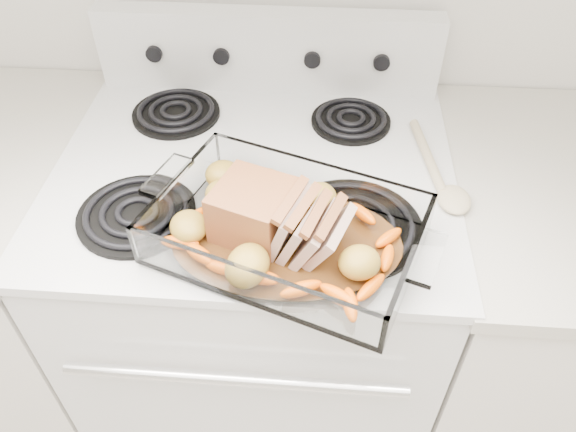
# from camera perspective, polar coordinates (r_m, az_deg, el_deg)

# --- Properties ---
(electric_range) EXTENTS (0.78, 0.70, 1.12)m
(electric_range) POSITION_cam_1_polar(r_m,az_deg,el_deg) (1.44, -2.69, -8.99)
(electric_range) COLOR silver
(electric_range) RESTS_ON ground
(counter_left) EXTENTS (0.58, 0.68, 0.93)m
(counter_left) POSITION_cam_1_polar(r_m,az_deg,el_deg) (1.65, -26.49, -7.00)
(counter_left) COLOR white
(counter_left) RESTS_ON ground
(counter_right) EXTENTS (0.58, 0.68, 0.93)m
(counter_right) POSITION_cam_1_polar(r_m,az_deg,el_deg) (1.54, 23.19, -10.18)
(counter_right) COLOR white
(counter_right) RESTS_ON ground
(baking_dish) EXTENTS (0.42, 0.27, 0.08)m
(baking_dish) POSITION_cam_1_polar(r_m,az_deg,el_deg) (0.92, -0.10, -2.08)
(baking_dish) COLOR white
(baking_dish) RESTS_ON electric_range
(pork_roast) EXTENTS (0.22, 0.12, 0.09)m
(pork_roast) POSITION_cam_1_polar(r_m,az_deg,el_deg) (0.90, -2.07, -0.52)
(pork_roast) COLOR brown
(pork_roast) RESTS_ON baking_dish
(roast_vegetables) EXTENTS (0.40, 0.22, 0.05)m
(roast_vegetables) POSITION_cam_1_polar(r_m,az_deg,el_deg) (0.94, -0.17, 0.10)
(roast_vegetables) COLOR #FF6809
(roast_vegetables) RESTS_ON baking_dish
(wooden_spoon) EXTENTS (0.09, 0.28, 0.02)m
(wooden_spoon) POSITION_cam_1_polar(r_m,az_deg,el_deg) (1.10, 15.37, 3.61)
(wooden_spoon) COLOR beige
(wooden_spoon) RESTS_ON electric_range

